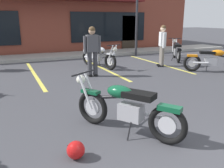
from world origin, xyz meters
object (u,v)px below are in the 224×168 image
(motorcycle_foreground_classic, at_px, (126,107))
(person_near_building, at_px, (92,49))
(motorcycle_red_sportbike, at_px, (99,56))
(person_by_back_row, at_px, (162,43))
(motorcycle_silver_naked, at_px, (214,60))
(helmet_on_pavement, at_px, (76,150))
(motorcycle_black_cruiser, at_px, (177,50))

(motorcycle_foreground_classic, height_order, person_near_building, person_near_building)
(motorcycle_red_sportbike, bearing_deg, person_by_back_row, -19.96)
(motorcycle_red_sportbike, xyz_separation_m, person_near_building, (-0.77, -1.41, 0.49))
(motorcycle_silver_naked, distance_m, person_by_back_row, 2.08)
(helmet_on_pavement, bearing_deg, person_by_back_row, 45.21)
(motorcycle_red_sportbike, distance_m, person_by_back_row, 2.64)
(motorcycle_black_cruiser, height_order, motorcycle_silver_naked, same)
(motorcycle_silver_naked, relative_size, helmet_on_pavement, 7.01)
(motorcycle_black_cruiser, xyz_separation_m, helmet_on_pavement, (-6.74, -6.20, -0.33))
(motorcycle_silver_naked, bearing_deg, person_by_back_row, 121.68)
(person_by_back_row, bearing_deg, motorcycle_silver_naked, -58.32)
(motorcycle_foreground_classic, height_order, person_by_back_row, person_by_back_row)
(motorcycle_foreground_classic, relative_size, person_near_building, 1.10)
(motorcycle_red_sportbike, relative_size, person_near_building, 1.22)
(person_near_building, xyz_separation_m, helmet_on_pavement, (-1.95, -4.68, -0.82))
(motorcycle_silver_naked, bearing_deg, motorcycle_red_sportbike, 143.31)
(helmet_on_pavement, bearing_deg, person_near_building, 67.34)
(motorcycle_black_cruiser, xyz_separation_m, motorcycle_silver_naked, (-0.51, -2.73, 0.00))
(motorcycle_foreground_classic, bearing_deg, person_by_back_row, 48.94)
(motorcycle_red_sportbike, xyz_separation_m, helmet_on_pavement, (-2.72, -6.08, -0.33))
(person_by_back_row, relative_size, helmet_on_pavement, 6.44)
(motorcycle_foreground_classic, xyz_separation_m, person_by_back_row, (4.15, 4.76, 0.49))
(person_by_back_row, bearing_deg, motorcycle_foreground_classic, -131.06)
(person_by_back_row, bearing_deg, motorcycle_red_sportbike, 160.04)
(person_near_building, bearing_deg, person_by_back_row, 9.22)
(motorcycle_silver_naked, bearing_deg, motorcycle_black_cruiser, 79.32)
(motorcycle_silver_naked, bearing_deg, motorcycle_foreground_classic, -149.74)
(motorcycle_black_cruiser, distance_m, person_near_building, 5.05)
(motorcycle_silver_naked, xyz_separation_m, person_by_back_row, (-1.06, 1.72, 0.49))
(motorcycle_red_sportbike, distance_m, helmet_on_pavement, 6.67)
(motorcycle_black_cruiser, bearing_deg, motorcycle_silver_naked, -100.68)
(person_near_building, bearing_deg, motorcycle_black_cruiser, 17.65)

